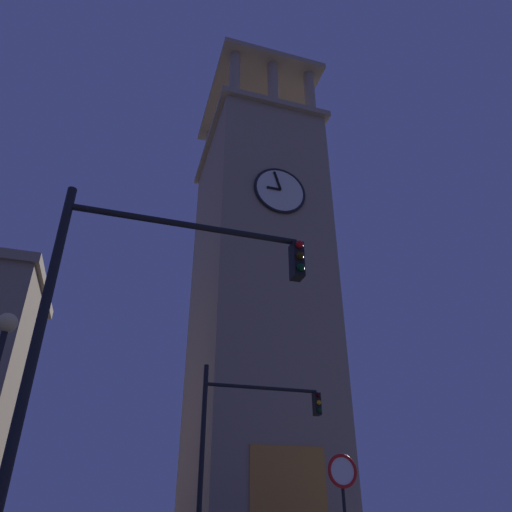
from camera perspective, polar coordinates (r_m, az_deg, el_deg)
The scene contains 4 objects.
clocktower at distance 26.66m, azimuth 0.04°, elevation -5.39°, with size 6.90×9.22×30.55m.
traffic_signal_near at distance 16.05m, azimuth -1.56°, elevation -20.63°, with size 4.15×0.41×5.97m.
traffic_signal_mid at distance 7.94m, azimuth -14.78°, elevation -6.56°, with size 4.47×0.41×6.71m.
no_horn_sign at distance 12.65m, azimuth 10.62°, elevation -25.52°, with size 0.78×0.14×2.89m.
Camera 1 is at (6.35, 21.37, 1.63)m, focal length 32.67 mm.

